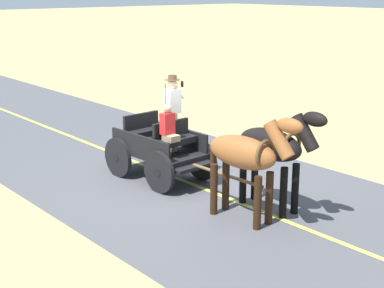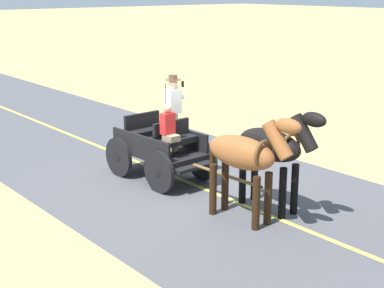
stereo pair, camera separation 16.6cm
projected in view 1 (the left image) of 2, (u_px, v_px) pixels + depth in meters
name	position (u px, v px, depth m)	size (l,w,h in m)	color
ground_plane	(183.00, 181.00, 13.52)	(200.00, 200.00, 0.00)	tan
road_surface	(183.00, 181.00, 13.51)	(6.74, 160.00, 0.01)	#4C4C51
road_centre_stripe	(183.00, 181.00, 13.51)	(0.12, 160.00, 0.00)	#DBCC4C
horse_drawn_carriage	(162.00, 146.00, 13.45)	(1.51, 4.51, 2.50)	black
horse_near_side	(274.00, 148.00, 11.45)	(0.59, 2.13, 2.21)	black
horse_off_side	(247.00, 156.00, 10.90)	(0.72, 2.14, 2.21)	brown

